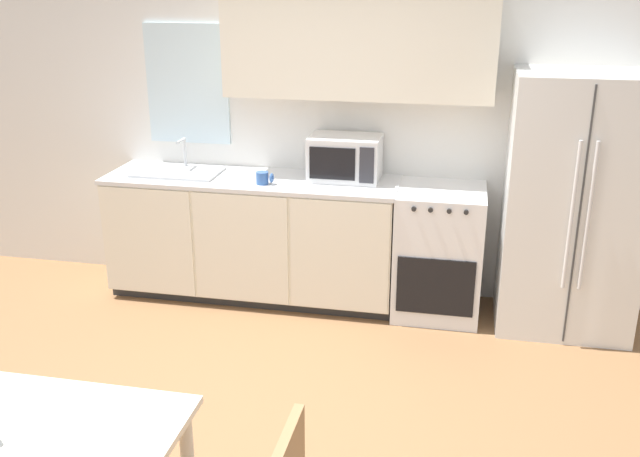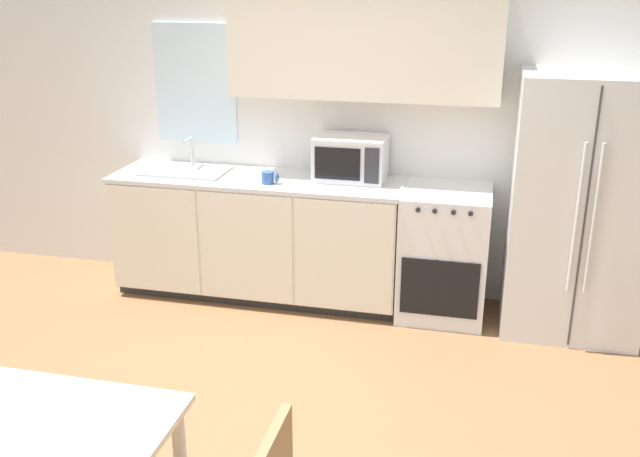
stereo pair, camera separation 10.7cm
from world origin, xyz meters
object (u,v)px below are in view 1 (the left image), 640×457
Objects in this scene: microwave at (345,158)px; coffee_mug at (263,178)px; oven_range at (439,252)px; refrigerator at (572,205)px.

microwave is 4.11× the size of coffee_mug.
oven_range is 1.84× the size of microwave.
microwave is (-1.57, 0.12, 0.21)m from refrigerator.
oven_range is 1.36m from coffee_mug.
microwave is at bearing 172.04° from oven_range.
microwave reaches higher than coffee_mug.
microwave is (-0.70, 0.10, 0.63)m from oven_range.
refrigerator reaches higher than microwave.
oven_range is 7.55× the size of coffee_mug.
refrigerator is 3.49× the size of microwave.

